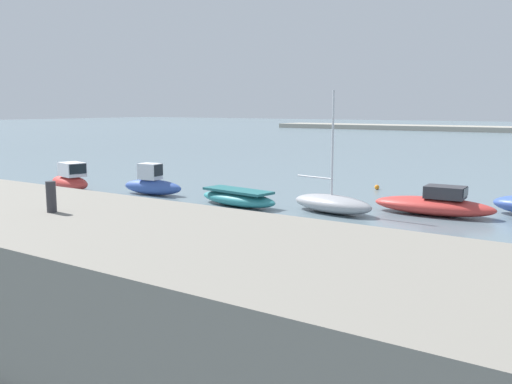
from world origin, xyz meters
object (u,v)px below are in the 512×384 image
at_px(mooring_bollard, 51,197).
at_px(mooring_buoy_0, 411,265).
at_px(moored_boat_2, 238,198).
at_px(moored_boat_3, 332,203).
at_px(moored_boat_0, 70,180).
at_px(moored_boat_1, 152,184).
at_px(mooring_buoy_1, 198,216).
at_px(moored_boat_4, 435,204).
at_px(mooring_buoy_2, 377,187).

height_order(mooring_bollard, mooring_buoy_0, mooring_bollard).
xyz_separation_m(moored_boat_2, mooring_buoy_0, (10.86, -5.95, -0.27)).
bearing_deg(mooring_buoy_0, mooring_bollard, -120.89).
xyz_separation_m(moored_boat_2, moored_boat_3, (4.76, 1.00, 0.05)).
bearing_deg(mooring_buoy_0, moored_boat_3, 131.28).
xyz_separation_m(moored_boat_0, moored_boat_1, (5.35, 1.47, -0.02)).
xyz_separation_m(moored_boat_1, moored_boat_2, (6.18, -0.22, -0.21)).
bearing_deg(mooring_buoy_0, moored_boat_2, 151.30).
height_order(mooring_bollard, moored_boat_3, moored_boat_3).
bearing_deg(moored_boat_1, moored_boat_0, -172.19).
xyz_separation_m(moored_boat_3, mooring_buoy_1, (-4.29, -4.67, -0.31)).
bearing_deg(moored_boat_0, moored_boat_4, 26.02).
bearing_deg(moored_boat_2, moored_boat_4, 27.06).
distance_m(moored_boat_0, mooring_buoy_2, 18.50).
bearing_deg(moored_boat_4, mooring_bollard, -103.55).
bearing_deg(moored_boat_3, mooring_bollard, -77.07).
bearing_deg(mooring_buoy_2, mooring_buoy_0, -64.74).
bearing_deg(moored_boat_2, moored_boat_1, -174.65).
relative_size(moored_boat_3, mooring_buoy_1, 19.89).
distance_m(moored_boat_0, mooring_buoy_1, 12.26).
distance_m(mooring_bollard, moored_boat_3, 15.97).
distance_m(moored_boat_2, mooring_buoy_0, 12.39).
bearing_deg(moored_boat_1, moored_boat_3, -3.41).
bearing_deg(moored_boat_1, mooring_bollard, -59.29).
bearing_deg(moored_boat_2, mooring_buoy_0, -21.29).
distance_m(moored_boat_3, mooring_buoy_1, 6.35).
bearing_deg(mooring_buoy_1, mooring_buoy_2, 75.99).
height_order(moored_boat_3, mooring_buoy_1, moored_boat_3).
height_order(mooring_bollard, mooring_buoy_2, mooring_bollard).
bearing_deg(mooring_buoy_2, moored_boat_2, -111.73).
relative_size(moored_boat_4, mooring_buoy_1, 19.44).
height_order(moored_boat_2, moored_boat_4, moored_boat_4).
bearing_deg(mooring_buoy_0, mooring_buoy_2, 115.26).
xyz_separation_m(moored_boat_1, moored_boat_3, (10.94, 0.78, -0.16)).
distance_m(moored_boat_2, mooring_buoy_2, 9.97).
height_order(moored_boat_0, moored_boat_3, moored_boat_3).
bearing_deg(moored_boat_0, mooring_buoy_2, 48.39).
bearing_deg(mooring_buoy_1, moored_boat_2, 97.24).
relative_size(mooring_buoy_1, mooring_buoy_2, 0.98).
bearing_deg(mooring_buoy_1, moored_boat_4, 39.02).
xyz_separation_m(moored_boat_2, mooring_buoy_1, (0.47, -3.67, -0.26)).
relative_size(moored_boat_1, mooring_buoy_0, 14.50).
xyz_separation_m(moored_boat_4, mooring_buoy_0, (1.94, -9.13, -0.36)).
bearing_deg(mooring_buoy_2, mooring_bollard, -85.45).
relative_size(moored_boat_0, moored_boat_1, 1.03).
bearing_deg(mooring_buoy_1, moored_boat_3, 47.42).
relative_size(moored_boat_4, mooring_buoy_0, 20.49).
height_order(moored_boat_2, mooring_buoy_1, moored_boat_2).
relative_size(moored_boat_0, mooring_buoy_2, 13.93).
bearing_deg(moored_boat_1, moored_boat_2, -9.57).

